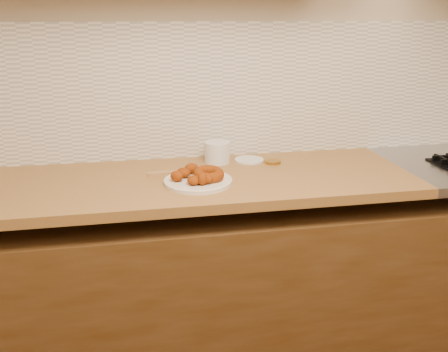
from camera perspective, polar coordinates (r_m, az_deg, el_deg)
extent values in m
cube|color=#B7A98B|center=(2.22, 5.64, 14.17)|extent=(4.00, 0.02, 2.70)
cube|color=brown|center=(2.23, 7.08, -12.08)|extent=(3.60, 0.60, 0.77)
cube|color=olive|center=(1.93, -11.08, -1.13)|extent=(2.30, 0.62, 0.04)
cube|color=silver|center=(2.22, 5.61, 10.29)|extent=(3.60, 0.02, 0.60)
cylinder|color=silver|center=(1.86, -3.14, -0.64)|extent=(0.27, 0.27, 0.02)
torus|color=#7A2804|center=(1.85, -1.86, 0.23)|extent=(0.16, 0.17, 0.05)
ellipsoid|color=#7A2804|center=(1.88, -4.90, 0.41)|extent=(0.07, 0.07, 0.04)
ellipsoid|color=#7A2804|center=(1.84, -5.70, -0.02)|extent=(0.07, 0.06, 0.04)
ellipsoid|color=#7A2804|center=(1.80, -3.65, -0.50)|extent=(0.05, 0.06, 0.04)
ellipsoid|color=#7A2804|center=(1.79, -2.60, -0.34)|extent=(0.05, 0.06, 0.05)
ellipsoid|color=#7A2804|center=(1.92, -3.94, 0.90)|extent=(0.07, 0.06, 0.04)
ellipsoid|color=#7A2804|center=(1.81, -2.14, -0.28)|extent=(0.07, 0.08, 0.04)
cylinder|color=silver|center=(2.11, -0.82, 2.88)|extent=(0.14, 0.14, 0.09)
cylinder|color=silver|center=(2.15, 3.04, 1.94)|extent=(0.16, 0.16, 0.01)
cylinder|color=#A67A2C|center=(2.12, 5.87, 1.73)|extent=(0.09, 0.09, 0.01)
cube|color=#9D7744|center=(1.96, -6.12, 0.36)|extent=(0.21, 0.03, 0.02)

